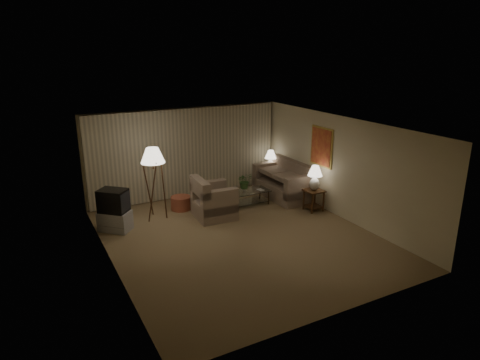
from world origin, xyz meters
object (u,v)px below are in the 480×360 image
object	(u,v)px
coffee_table	(249,195)
table_lamp_near	(315,176)
sofa	(282,183)
vase	(245,189)
armchair	(214,202)
tv_cabinet	(115,221)
side_table_far	(270,176)
table_lamp_far	(271,158)
crt_tv	(113,201)
side_table_near	(314,197)
ottoman	(181,203)
floor_lamp	(154,182)

from	to	relation	value
coffee_table	table_lamp_near	bearing A→B (deg)	-42.53
sofa	vase	world-z (taller)	sofa
armchair	tv_cabinet	xyz separation A→B (m)	(-2.55, 0.37, -0.19)
table_lamp_near	side_table_far	bearing A→B (deg)	90.00
table_lamp_far	crt_tv	xyz separation A→B (m)	(-5.20, -1.05, -0.20)
side_table_far	crt_tv	xyz separation A→B (m)	(-5.20, -1.05, 0.39)
side_table_near	side_table_far	xyz separation A→B (m)	(-0.00, 2.29, -0.01)
armchair	coffee_table	distance (m)	1.36
table_lamp_near	table_lamp_far	size ratio (longest dim) A/B	1.08
sofa	ottoman	bearing A→B (deg)	-99.41
vase	armchair	bearing A→B (deg)	-161.26
armchair	sofa	bearing A→B (deg)	-75.52
tv_cabinet	ottoman	size ratio (longest dim) A/B	1.57
armchair	ottoman	bearing A→B (deg)	35.09
armchair	table_lamp_near	bearing A→B (deg)	-104.53
table_lamp_near	tv_cabinet	bearing A→B (deg)	166.65
table_lamp_far	tv_cabinet	world-z (taller)	table_lamp_far
side_table_far	table_lamp_far	bearing A→B (deg)	-90.00
armchair	table_lamp_near	xyz separation A→B (m)	(2.65, -0.86, 0.57)
table_lamp_near	floor_lamp	xyz separation A→B (m)	(-4.06, 1.52, -0.00)
armchair	table_lamp_far	size ratio (longest dim) A/B	1.80
table_lamp_near	sofa	bearing A→B (deg)	96.34
table_lamp_far	sofa	bearing A→B (deg)	-99.10
tv_cabinet	side_table_near	bearing A→B (deg)	29.65
sofa	floor_lamp	bearing A→B (deg)	-93.26
crt_tv	floor_lamp	distance (m)	1.20
side_table_near	floor_lamp	xyz separation A→B (m)	(-4.06, 1.52, 0.61)
side_table_near	coffee_table	distance (m)	1.85
side_table_far	coffee_table	size ratio (longest dim) A/B	0.52
sofa	table_lamp_far	bearing A→B (deg)	170.11
floor_lamp	sofa	bearing A→B (deg)	-2.48
table_lamp_far	coffee_table	size ratio (longest dim) A/B	0.56
tv_cabinet	vase	distance (m)	3.69
armchair	vase	xyz separation A→B (m)	(1.14, 0.39, 0.05)
side_table_near	tv_cabinet	xyz separation A→B (m)	(-5.20, 1.23, -0.15)
crt_tv	vase	bearing A→B (deg)	43.25
coffee_table	floor_lamp	size ratio (longest dim) A/B	0.60
ottoman	table_lamp_near	bearing A→B (deg)	-29.28
coffee_table	crt_tv	xyz separation A→B (m)	(-3.84, -0.02, 0.51)
table_lamp_far	table_lamp_near	bearing A→B (deg)	-90.00
crt_tv	coffee_table	bearing A→B (deg)	43.24
table_lamp_near	crt_tv	xyz separation A→B (m)	(-5.20, 1.23, -0.23)
side_table_far	ottoman	bearing A→B (deg)	-171.81
armchair	vase	world-z (taller)	armchair
tv_cabinet	coffee_table	bearing A→B (deg)	43.24
tv_cabinet	ottoman	distance (m)	2.04
side_table_near	table_lamp_near	world-z (taller)	table_lamp_near
sofa	tv_cabinet	world-z (taller)	sofa
armchair	table_lamp_near	world-z (taller)	table_lamp_near
tv_cabinet	floor_lamp	xyz separation A→B (m)	(1.14, 0.29, 0.76)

